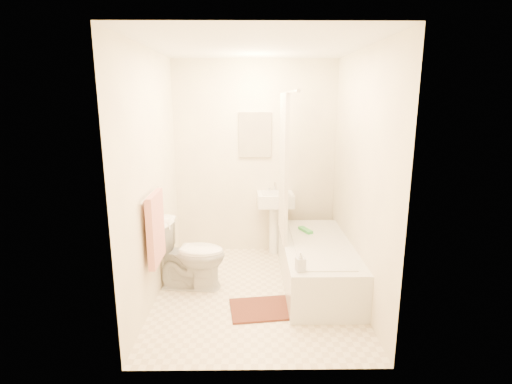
{
  "coord_description": "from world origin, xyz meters",
  "views": [
    {
      "loc": [
        -0.05,
        -3.75,
        1.96
      ],
      "look_at": [
        0.0,
        0.25,
        1.0
      ],
      "focal_mm": 28.0,
      "sensor_mm": 36.0,
      "label": 1
    }
  ],
  "objects_px": {
    "bath_mat": "(262,309)",
    "soap_bottle": "(301,261)",
    "bathtub": "(317,263)",
    "sink": "(275,221)",
    "toilet": "(190,254)"
  },
  "relations": [
    {
      "from": "bath_mat",
      "to": "soap_bottle",
      "type": "bearing_deg",
      "value": -21.06
    },
    {
      "from": "bathtub",
      "to": "bath_mat",
      "type": "height_order",
      "value": "bathtub"
    },
    {
      "from": "sink",
      "to": "bath_mat",
      "type": "distance_m",
      "value": 1.49
    },
    {
      "from": "toilet",
      "to": "soap_bottle",
      "type": "relative_size",
      "value": 4.15
    },
    {
      "from": "bath_mat",
      "to": "soap_bottle",
      "type": "height_order",
      "value": "soap_bottle"
    },
    {
      "from": "toilet",
      "to": "soap_bottle",
      "type": "bearing_deg",
      "value": -114.06
    },
    {
      "from": "sink",
      "to": "bath_mat",
      "type": "height_order",
      "value": "sink"
    },
    {
      "from": "toilet",
      "to": "sink",
      "type": "bearing_deg",
      "value": -39.39
    },
    {
      "from": "bathtub",
      "to": "soap_bottle",
      "type": "bearing_deg",
      "value": -111.1
    },
    {
      "from": "sink",
      "to": "bath_mat",
      "type": "bearing_deg",
      "value": -99.96
    },
    {
      "from": "bathtub",
      "to": "bath_mat",
      "type": "distance_m",
      "value": 0.84
    },
    {
      "from": "sink",
      "to": "bathtub",
      "type": "bearing_deg",
      "value": -67.32
    },
    {
      "from": "bathtub",
      "to": "soap_bottle",
      "type": "xyz_separation_m",
      "value": [
        -0.26,
        -0.68,
        0.32
      ]
    },
    {
      "from": "toilet",
      "to": "bath_mat",
      "type": "xyz_separation_m",
      "value": [
        0.74,
        -0.5,
        -0.35
      ]
    },
    {
      "from": "bath_mat",
      "to": "soap_bottle",
      "type": "relative_size",
      "value": 3.32
    }
  ]
}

